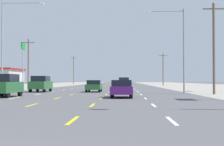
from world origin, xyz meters
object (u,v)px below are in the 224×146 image
at_px(box_truck_inner_right_farther, 125,79).
at_px(streetlight_left_row_0, 7,39).
at_px(suv_far_left_near, 4,85).
at_px(sedan_center_turn_midfar, 94,86).
at_px(suv_inner_right_far, 124,83).
at_px(sedan_inner_right_nearest, 122,88).
at_px(suv_far_left_mid, 41,84).
at_px(pole_sign_left_row_2, 23,53).
at_px(streetlight_right_row_0, 180,44).

xyz_separation_m(box_truck_inner_right_farther, streetlight_left_row_0, (-13.29, -64.37, 4.23)).
distance_m(suv_far_left_near, streetlight_left_row_0, 10.42).
relative_size(sedan_center_turn_midfar, streetlight_left_row_0, 0.43).
relative_size(suv_far_left_near, suv_inner_right_far, 1.00).
bearing_deg(suv_far_left_near, sedan_inner_right_nearest, -4.56).
distance_m(suv_far_left_mid, sedan_center_turn_midfar, 6.64).
bearing_deg(box_truck_inner_right_farther, pole_sign_left_row_2, -123.17).
bearing_deg(sedan_inner_right_nearest, suv_far_left_mid, 126.43).
distance_m(suv_inner_right_far, streetlight_left_row_0, 29.34).
xyz_separation_m(suv_inner_right_far, box_truck_inner_right_farther, (0.15, 38.62, 0.81)).
bearing_deg(sedan_center_turn_midfar, suv_far_left_mid, -179.09).
height_order(sedan_inner_right_nearest, sedan_center_turn_midfar, same).
relative_size(suv_far_left_near, pole_sign_left_row_2, 0.53).
relative_size(suv_far_left_near, box_truck_inner_right_farther, 0.68).
bearing_deg(streetlight_right_row_0, suv_inner_right_far, 103.59).
distance_m(sedan_center_turn_midfar, pole_sign_left_row_2, 33.31).
bearing_deg(suv_far_left_mid, pole_sign_left_row_2, 110.72).
xyz_separation_m(sedan_inner_right_nearest, pole_sign_left_row_2, (-20.73, 41.69, 6.35)).
bearing_deg(streetlight_right_row_0, sedan_center_turn_midfar, 155.97).
bearing_deg(box_truck_inner_right_farther, suv_far_left_mid, -99.87).
height_order(suv_inner_right_far, streetlight_right_row_0, streetlight_right_row_0).
distance_m(suv_far_left_near, box_truck_inner_right_farther, 73.78).
height_order(suv_far_left_mid, streetlight_right_row_0, streetlight_right_row_0).
bearing_deg(sedan_center_turn_midfar, streetlight_right_row_0, -24.03).
height_order(suv_far_left_mid, pole_sign_left_row_2, pole_sign_left_row_2).
xyz_separation_m(suv_far_left_mid, box_truck_inner_right_farther, (10.45, 60.07, 0.81)).
bearing_deg(suv_far_left_near, streetlight_left_row_0, 108.24).
relative_size(box_truck_inner_right_farther, pole_sign_left_row_2, 0.78).
xyz_separation_m(suv_inner_right_far, pole_sign_left_row_2, (-20.86, 6.47, 6.07)).
distance_m(suv_far_left_near, sedan_center_turn_midfar, 14.65).
bearing_deg(suv_inner_right_far, suv_far_left_near, -106.64).
distance_m(suv_far_left_mid, box_truck_inner_right_farther, 60.98).
height_order(sedan_inner_right_nearest, pole_sign_left_row_2, pole_sign_left_row_2).
bearing_deg(pole_sign_left_row_2, streetlight_right_row_0, -49.96).
height_order(pole_sign_left_row_2, streetlight_right_row_0, streetlight_right_row_0).
bearing_deg(suv_inner_right_far, suv_far_left_mid, -115.64).
distance_m(sedan_center_turn_midfar, suv_inner_right_far, 21.66).
bearing_deg(sedan_inner_right_nearest, streetlight_right_row_0, 56.12).
bearing_deg(suv_far_left_mid, streetlight_left_row_0, -123.43).
relative_size(suv_far_left_near, streetlight_left_row_0, 0.47).
xyz_separation_m(sedan_inner_right_nearest, streetlight_right_row_0, (6.36, 9.47, 4.70)).
bearing_deg(pole_sign_left_row_2, sedan_inner_right_nearest, -63.57).
relative_size(suv_far_left_near, sedan_center_turn_midfar, 1.09).
distance_m(suv_far_left_mid, pole_sign_left_row_2, 30.46).
xyz_separation_m(suv_far_left_mid, suv_inner_right_far, (10.30, 21.45, 0.00)).
relative_size(sedan_inner_right_nearest, sedan_center_turn_midfar, 1.00).
bearing_deg(suv_far_left_mid, streetlight_right_row_0, -14.60).
bearing_deg(sedan_inner_right_nearest, box_truck_inner_right_farther, 89.78).
height_order(sedan_center_turn_midfar, pole_sign_left_row_2, pole_sign_left_row_2).
bearing_deg(suv_far_left_near, sedan_center_turn_midfar, 63.14).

